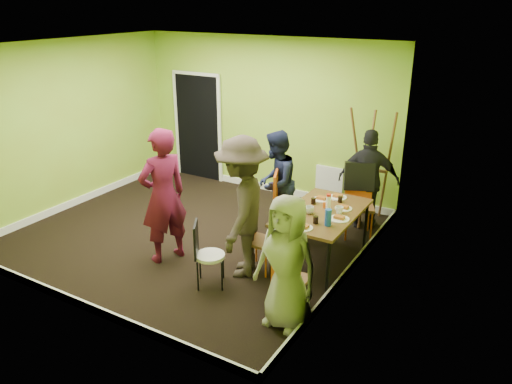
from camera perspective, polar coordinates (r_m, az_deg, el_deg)
ground at (r=7.76m, az=-7.21°, el=-4.80°), size 5.00×5.00×0.00m
room_walls at (r=7.42m, az=-7.50°, el=2.23°), size 5.04×4.54×2.82m
dining_table at (r=6.70m, az=7.59°, el=-2.61°), size 0.90×1.50×0.75m
chair_left_far at (r=7.25m, az=3.19°, el=-1.34°), size 0.58×0.58×1.07m
chair_left_near at (r=6.56m, az=0.00°, el=-4.83°), size 0.38×0.38×0.89m
chair_back_end at (r=7.68m, az=11.71°, el=0.91°), size 0.62×0.66×1.09m
chair_front_end at (r=5.65m, az=3.80°, el=-9.57°), size 0.39×0.39×0.88m
chair_bentwood at (r=6.24m, az=-5.83°, el=-6.73°), size 0.46×0.45×0.85m
easel at (r=8.03m, az=12.98°, el=2.80°), size 0.74×0.70×1.85m
plate_near_left at (r=7.05m, az=7.49°, el=-0.85°), size 0.24×0.24×0.01m
plate_near_right at (r=6.39m, az=4.62°, el=-3.11°), size 0.21×0.21×0.01m
plate_far_back at (r=7.16m, az=9.32°, el=-0.60°), size 0.26×0.26×0.01m
plate_far_front at (r=6.17m, az=5.42°, el=-4.09°), size 0.24×0.24×0.01m
plate_wall_back at (r=6.79m, az=9.96°, el=-1.87°), size 0.23×0.23×0.01m
plate_wall_front at (r=6.47m, az=9.48°, el=-3.04°), size 0.26×0.26×0.01m
thermos at (r=6.68m, az=8.27°, el=-1.27°), size 0.07×0.07×0.20m
blue_bottle at (r=6.23m, az=8.25°, el=-2.90°), size 0.08×0.08×0.22m
orange_bottle at (r=6.78m, az=7.81°, el=-1.47°), size 0.04×0.04×0.08m
glass_mid at (r=6.88m, az=6.58°, el=-1.03°), size 0.06×0.06×0.08m
glass_back at (r=6.99m, az=9.59°, el=-0.83°), size 0.06×0.06×0.09m
glass_front at (r=6.29m, az=6.84°, el=-3.18°), size 0.07×0.07×0.10m
cup_a at (r=6.57m, az=6.13°, el=-2.06°), size 0.12×0.12×0.10m
cup_b at (r=6.61m, az=9.49°, el=-2.07°), size 0.11×0.11×0.10m
person_standing at (r=6.75m, az=-10.56°, el=-0.46°), size 0.66×0.79×1.86m
person_left_far at (r=7.49m, az=2.28°, el=1.04°), size 0.73×0.87×1.60m
person_left_near at (r=6.29m, az=-1.61°, el=-1.79°), size 1.06×1.36×1.85m
person_back_end at (r=7.84m, az=12.75°, el=1.38°), size 0.99×0.59×1.58m
person_front_end at (r=5.36m, az=3.54°, el=-8.06°), size 0.79×0.56×1.53m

